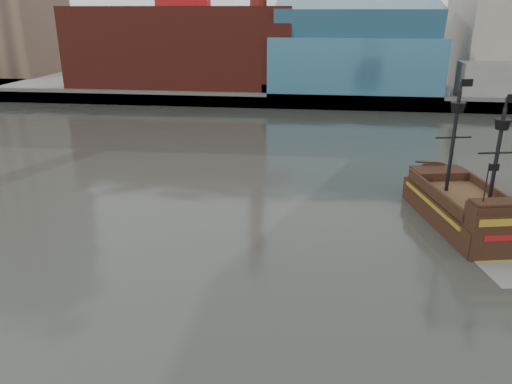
# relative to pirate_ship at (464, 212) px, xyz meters

# --- Properties ---
(ground) EXTENTS (400.00, 400.00, 0.00)m
(ground) POSITION_rel_pirate_ship_xyz_m (-16.41, -14.00, -1.11)
(ground) COLOR #2A2D28
(ground) RESTS_ON ground
(promenade_far) EXTENTS (220.00, 60.00, 2.00)m
(promenade_far) POSITION_rel_pirate_ship_xyz_m (-16.41, 78.00, -0.11)
(promenade_far) COLOR slate
(promenade_far) RESTS_ON ground
(seawall) EXTENTS (220.00, 1.00, 2.60)m
(seawall) POSITION_rel_pirate_ship_xyz_m (-16.41, 48.50, 0.19)
(seawall) COLOR #4C4C49
(seawall) RESTS_ON ground
(pirate_ship) EXTENTS (8.28, 17.09, 12.29)m
(pirate_ship) POSITION_rel_pirate_ship_xyz_m (0.00, 0.00, 0.00)
(pirate_ship) COLOR black
(pirate_ship) RESTS_ON ground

